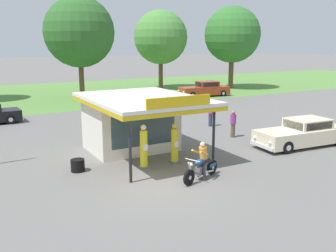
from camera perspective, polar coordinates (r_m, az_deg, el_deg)
name	(u,v)px	position (r m, az deg, el deg)	size (l,w,h in m)	color
ground_plane	(162,184)	(15.16, -0.95, -8.82)	(300.00, 300.00, 0.00)	slate
grass_verge_strip	(29,95)	(43.31, -20.28, 4.37)	(120.00, 24.00, 0.01)	#56843D
service_station_kiosk	(133,118)	(19.44, -5.25, 1.18)	(4.96, 6.84, 3.40)	silver
gas_pump_nearside	(144,148)	(16.79, -3.68, -3.40)	(0.44, 0.44, 2.01)	slate
gas_pump_offside	(175,145)	(17.53, 1.01, -2.89)	(0.44, 0.44, 1.90)	slate
motorcycle_with_rider	(202,164)	(15.55, 5.11, -5.75)	(2.17, 1.01, 1.58)	black
featured_classic_sedan	(303,133)	(21.83, 19.77, -1.06)	(5.72, 2.33, 1.49)	beige
parked_car_back_row_right	(205,89)	(40.07, 5.58, 5.51)	(5.62, 2.39, 1.57)	#993819
parked_car_back_row_centre	(143,101)	(32.44, -3.76, 3.83)	(5.56, 2.24, 1.44)	gold
bystander_strolling_foreground	(99,108)	(27.59, -10.46, 2.66)	(0.37, 0.37, 1.70)	black
bystander_chatting_near_pumps	(211,113)	(25.47, 6.46, 1.90)	(0.34, 0.34, 1.67)	#2D3351
bystander_standing_back_lot	(233,123)	(22.68, 9.81, 0.40)	(0.34, 0.34, 1.60)	brown
tree_oak_right	(79,32)	(38.65, -13.26, 13.64)	(6.85, 6.85, 9.97)	brown
tree_oak_far_right	(232,36)	(47.64, 9.71, 13.25)	(6.77, 6.77, 9.89)	brown
tree_oak_distant_spare	(162,38)	(46.66, -0.98, 13.11)	(6.46, 6.46, 9.42)	brown
spare_tire_stack	(78,165)	(17.02, -13.48, -5.80)	(0.60, 0.60, 0.54)	black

